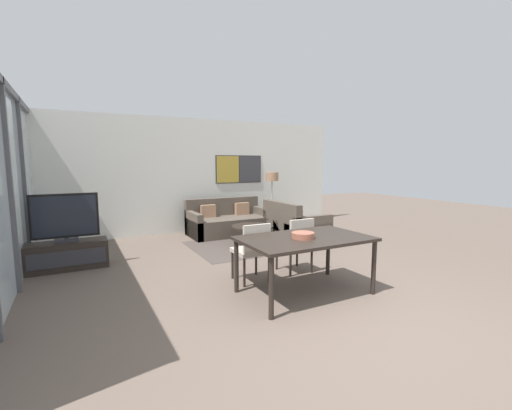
# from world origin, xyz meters

# --- Properties ---
(ground_plane) EXTENTS (24.00, 24.00, 0.00)m
(ground_plane) POSITION_xyz_m (0.00, 0.00, 0.00)
(ground_plane) COLOR brown
(wall_back) EXTENTS (7.96, 0.09, 2.80)m
(wall_back) POSITION_xyz_m (0.03, 5.76, 1.40)
(wall_back) COLOR silver
(wall_back) RESTS_ON ground_plane
(window_wall_left) EXTENTS (0.07, 5.76, 2.80)m
(window_wall_left) POSITION_xyz_m (-3.47, 2.88, 1.53)
(window_wall_left) COLOR silver
(window_wall_left) RESTS_ON ground_plane
(area_rug) EXTENTS (2.52, 1.87, 0.01)m
(area_rug) POSITION_xyz_m (0.55, 3.76, 0.00)
(area_rug) COLOR #473D38
(area_rug) RESTS_ON ground_plane
(tv_console) EXTENTS (1.20, 0.45, 0.45)m
(tv_console) POSITION_xyz_m (-2.87, 3.72, 0.23)
(tv_console) COLOR black
(tv_console) RESTS_ON ground_plane
(television) EXTENTS (0.99, 0.20, 0.79)m
(television) POSITION_xyz_m (-2.87, 3.72, 0.84)
(television) COLOR #2D2D33
(television) RESTS_ON tv_console
(sofa_main) EXTENTS (1.92, 0.98, 0.85)m
(sofa_main) POSITION_xyz_m (0.55, 5.05, 0.27)
(sofa_main) COLOR #51473D
(sofa_main) RESTS_ON ground_plane
(sofa_side) EXTENTS (0.98, 1.39, 0.85)m
(sofa_side) POSITION_xyz_m (1.66, 3.87, 0.27)
(sofa_side) COLOR #51473D
(sofa_side) RESTS_ON ground_plane
(coffee_table) EXTENTS (0.88, 0.88, 0.41)m
(coffee_table) POSITION_xyz_m (0.55, 3.76, 0.31)
(coffee_table) COLOR black
(coffee_table) RESTS_ON ground_plane
(dining_table) EXTENTS (1.68, 1.03, 0.76)m
(dining_table) POSITION_xyz_m (-0.08, 1.05, 0.69)
(dining_table) COLOR black
(dining_table) RESTS_ON ground_plane
(dining_chair_left) EXTENTS (0.46, 0.46, 0.87)m
(dining_chair_left) POSITION_xyz_m (-0.49, 1.75, 0.51)
(dining_chair_left) COLOR #B2A899
(dining_chair_left) RESTS_ON ground_plane
(dining_chair_centre) EXTENTS (0.46, 0.46, 0.87)m
(dining_chair_centre) POSITION_xyz_m (0.33, 1.82, 0.51)
(dining_chair_centre) COLOR #B2A899
(dining_chair_centre) RESTS_ON ground_plane
(fruit_bowl) EXTENTS (0.29, 0.29, 0.08)m
(fruit_bowl) POSITION_xyz_m (-0.14, 1.02, 0.80)
(fruit_bowl) COLOR #995642
(fruit_bowl) RESTS_ON dining_table
(floor_lamp) EXTENTS (0.32, 0.32, 1.48)m
(floor_lamp) POSITION_xyz_m (1.77, 5.01, 1.24)
(floor_lamp) COLOR #2D2D33
(floor_lamp) RESTS_ON ground_plane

